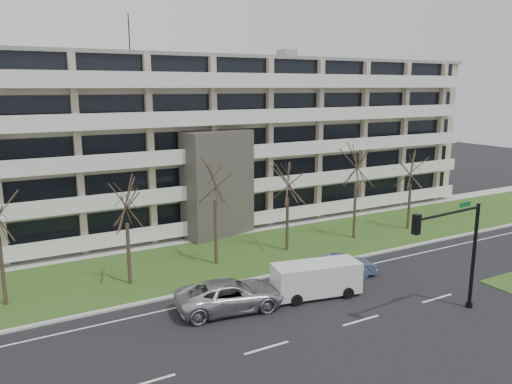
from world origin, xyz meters
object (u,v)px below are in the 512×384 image
blue_sedan (342,266)px  white_van (317,276)px  traffic_signal (455,244)px  silver_pickup (230,295)px

blue_sedan → white_van: bearing=126.9°
white_van → traffic_signal: traffic_signal is taller
white_van → traffic_signal: bearing=-38.6°
silver_pickup → blue_sedan: bearing=-76.0°
silver_pickup → blue_sedan: size_ratio=1.37×
white_van → traffic_signal: size_ratio=0.87×
blue_sedan → traffic_signal: bearing=-157.2°
white_van → traffic_signal: (4.91, -5.84, 2.93)m
blue_sedan → white_van: size_ratio=0.81×
blue_sedan → traffic_signal: 8.38m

